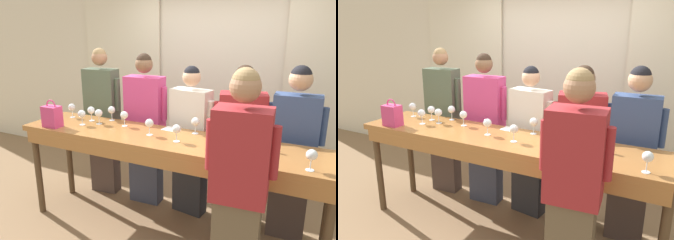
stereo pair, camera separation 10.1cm
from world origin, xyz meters
TOP-DOWN VIEW (x-y plane):
  - ground_plane at (0.00, 0.00)m, footprint 18.00×18.00m
  - wall_back at (0.00, 1.59)m, footprint 12.00×0.06m
  - curtain_panel_left at (-1.47, 1.52)m, footprint 1.26×0.03m
  - tasting_bar at (0.00, -0.02)m, footprint 3.06×0.64m
  - wine_bottle at (0.69, 0.12)m, footprint 0.08×0.08m
  - handbag at (-1.20, -0.21)m, footprint 0.18×0.13m
  - wine_glass_front_left at (1.28, -0.21)m, footprint 0.08×0.08m
  - wine_glass_front_mid at (-0.97, -0.03)m, footprint 0.08×0.08m
  - wine_glass_front_right at (0.15, -0.07)m, footprint 0.08×0.08m
  - wine_glass_center_left at (0.54, -0.01)m, footprint 0.08×0.08m
  - wine_glass_center_mid at (-0.54, 0.13)m, footprint 0.08×0.08m
  - wine_glass_center_right at (-1.27, 0.16)m, footprint 0.08×0.08m
  - wine_glass_back_left at (-0.78, 0.25)m, footprint 0.08×0.08m
  - wine_glass_back_mid at (-0.16, -0.02)m, footprint 0.08×0.08m
  - wine_glass_back_right at (0.22, 0.22)m, footprint 0.08×0.08m
  - wine_glass_near_host at (-0.83, 0.08)m, footprint 0.08×0.08m
  - wine_glass_by_bottle at (-0.98, 0.14)m, footprint 0.08×0.08m
  - napkin at (-0.06, 0.24)m, footprint 0.15×0.15m
  - guest_olive_jacket at (-1.10, 0.51)m, footprint 0.52×0.23m
  - guest_pink_top at (-0.51, 0.51)m, footprint 0.55×0.23m
  - guest_cream_sweater at (0.06, 0.51)m, footprint 0.54×0.26m
  - guest_striped_shirt at (0.61, 0.51)m, footprint 0.57×0.36m
  - guest_navy_coat at (1.10, 0.51)m, footprint 0.53×0.22m
  - host_pouring at (0.84, -0.51)m, footprint 0.51×0.29m

SIDE VIEW (x-z plane):
  - ground_plane at x=0.00m, z-range 0.00..0.00m
  - guest_cream_sweater at x=0.06m, z-range 0.02..1.69m
  - guest_striped_shirt at x=0.61m, z-range 0.02..1.72m
  - guest_navy_coat at x=1.10m, z-range 0.04..1.76m
  - guest_pink_top at x=-0.51m, z-range 0.02..1.80m
  - host_pouring at x=0.84m, z-range 0.03..1.83m
  - tasting_bar at x=0.00m, z-range 0.42..1.46m
  - guest_olive_jacket at x=-1.10m, z-range 0.03..1.85m
  - napkin at x=-0.06m, z-range 1.04..1.05m
  - wine_bottle at x=0.69m, z-range 1.00..1.32m
  - handbag at x=-1.20m, z-range 1.01..1.30m
  - wine_glass_front_left at x=1.28m, z-range 1.08..1.24m
  - wine_glass_front_mid at x=-0.97m, z-range 1.08..1.24m
  - wine_glass_front_right at x=0.15m, z-range 1.08..1.24m
  - wine_glass_center_left at x=0.54m, z-range 1.08..1.24m
  - wine_glass_center_mid at x=-0.54m, z-range 1.08..1.24m
  - wine_glass_center_right at x=-1.27m, z-range 1.08..1.24m
  - wine_glass_back_left at x=-0.78m, z-range 1.08..1.24m
  - wine_glass_back_mid at x=-0.16m, z-range 1.08..1.24m
  - wine_glass_back_right at x=0.22m, z-range 1.08..1.24m
  - wine_glass_near_host at x=-0.83m, z-range 1.08..1.24m
  - wine_glass_by_bottle at x=-0.98m, z-range 1.08..1.24m
  - curtain_panel_left at x=-1.47m, z-range 0.00..2.69m
  - wall_back at x=0.00m, z-range 0.00..2.80m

